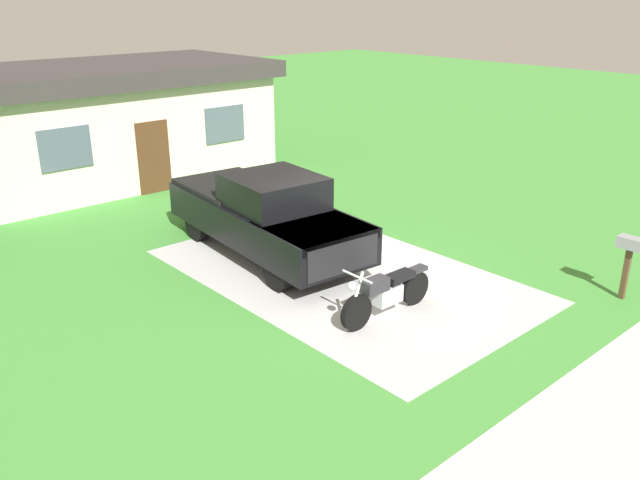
# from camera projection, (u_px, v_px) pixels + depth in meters

# --- Properties ---
(ground_plane) EXTENTS (80.00, 80.00, 0.00)m
(ground_plane) POSITION_uv_depth(u_px,v_px,m) (342.00, 275.00, 13.75)
(ground_plane) COLOR #428C37
(driveway_pad) EXTENTS (4.86, 7.89, 0.01)m
(driveway_pad) POSITION_uv_depth(u_px,v_px,m) (342.00, 275.00, 13.75)
(driveway_pad) COLOR #B8B8B8
(driveway_pad) RESTS_ON ground
(sidewalk_strip) EXTENTS (36.00, 1.80, 0.01)m
(sidewalk_strip) POSITION_uv_depth(u_px,v_px,m) (624.00, 399.00, 9.57)
(sidewalk_strip) COLOR beige
(sidewalk_strip) RESTS_ON ground
(motorcycle) EXTENTS (2.21, 0.70, 1.09)m
(motorcycle) POSITION_uv_depth(u_px,v_px,m) (386.00, 293.00, 11.84)
(motorcycle) COLOR black
(motorcycle) RESTS_ON ground
(pickup_truck) EXTENTS (2.49, 5.77, 1.90)m
(pickup_truck) POSITION_uv_depth(u_px,v_px,m) (264.00, 213.00, 14.61)
(pickup_truck) COLOR black
(pickup_truck) RESTS_ON ground
(mailbox) EXTENTS (0.26, 0.48, 1.26)m
(mailbox) POSITION_uv_depth(u_px,v_px,m) (630.00, 251.00, 12.37)
(mailbox) COLOR #4C3823
(mailbox) RESTS_ON ground
(neighbor_house) EXTENTS (9.60, 5.60, 3.50)m
(neighbor_house) POSITION_uv_depth(u_px,v_px,m) (112.00, 120.00, 20.53)
(neighbor_house) COLOR beige
(neighbor_house) RESTS_ON ground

